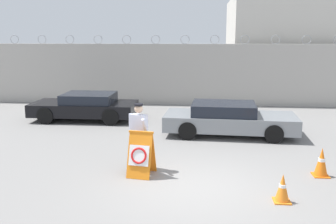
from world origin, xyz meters
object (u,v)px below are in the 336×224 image
Objects in this scene: traffic_cone_far at (282,188)px; parked_car_rear_sedan at (228,119)px; barricade_sign at (141,154)px; parked_car_front_coupe at (86,106)px; security_guard at (139,132)px; traffic_cone_near at (321,162)px.

parked_car_rear_sedan is at bearing 98.10° from traffic_cone_far.
barricade_sign is 5.05m from parked_car_rear_sedan.
security_guard is at bearing 119.88° from parked_car_front_coupe.
traffic_cone_far is at bearing -78.83° from parked_car_rear_sedan.
security_guard is 0.37× the size of parked_car_rear_sedan.
security_guard is 6.67m from parked_car_front_coupe.
traffic_cone_near is 4.53m from parked_car_rear_sedan.
traffic_cone_far is 0.13× the size of parked_car_rear_sedan.
parked_car_front_coupe is at bearing 143.78° from traffic_cone_near.
parked_car_rear_sedan is at bearing 161.75° from parked_car_front_coupe.
security_guard is (-0.14, 0.56, 0.43)m from barricade_sign.
traffic_cone_near reaches higher than traffic_cone_far.
parked_car_front_coupe is (-6.81, 7.65, 0.29)m from traffic_cone_far.
parked_car_front_coupe is at bearing 131.70° from traffic_cone_far.
barricade_sign is 1.56× the size of traffic_cone_near.
parked_car_front_coupe is 6.32m from parked_car_rear_sedan.
traffic_cone_near is at bearing -58.68° from parked_car_rear_sedan.
traffic_cone_near is at bearing 51.51° from traffic_cone_far.
barricade_sign is 0.72m from security_guard.
security_guard is at bearing 177.72° from traffic_cone_near.
traffic_cone_near is at bearing 13.76° from barricade_sign.
traffic_cone_far is (3.36, -1.31, -0.27)m from barricade_sign.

